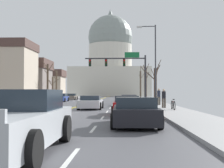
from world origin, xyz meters
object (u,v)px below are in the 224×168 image
pedestrian_00 (164,97)px  sedan_near_03 (135,112)px  street_lamp_right (153,58)px  bicycle_parked (173,105)px  sedan_near_01 (91,103)px  sedan_oncoming_01 (71,97)px  pickup_truck_near_04 (13,123)px  sedan_oncoming_00 (61,98)px  sedan_near_02 (127,106)px  pedestrian_01 (159,96)px  signal_gantry (123,66)px  sedan_near_00 (129,100)px

pedestrian_00 → sedan_near_03: bearing=-103.9°
street_lamp_right → bicycle_parked: (0.63, -8.59, -4.66)m
sedan_near_01 → sedan_oncoming_01: sedan_oncoming_01 is taller
sedan_oncoming_01 → pickup_truck_near_04: bearing=-81.6°
sedan_oncoming_00 → pedestrian_00: (13.19, -20.10, 0.45)m
sedan_near_02 → sedan_oncoming_01: bearing=105.6°
pickup_truck_near_04 → pedestrian_00: bearing=70.6°
sedan_near_03 → bicycle_parked: size_ratio=2.65×
sedan_near_01 → sedan_near_03: size_ratio=0.95×
street_lamp_right → sedan_near_02: 13.20m
sedan_near_01 → sedan_near_02: (3.08, -6.38, 0.04)m
pedestrian_00 → bicycle_parked: pedestrian_00 is taller
sedan_oncoming_00 → street_lamp_right: bearing=-47.1°
street_lamp_right → sedan_near_03: bearing=-98.5°
sedan_near_02 → pedestrian_01: size_ratio=2.52×
signal_gantry → pickup_truck_near_04: bearing=-95.3°
sedan_near_00 → pickup_truck_near_04: pickup_truck_near_04 is taller
sedan_near_03 → pedestrian_01: pedestrian_01 is taller
signal_gantry → sedan_near_03: 24.92m
sedan_near_00 → sedan_near_01: sedan_near_00 is taller
sedan_near_03 → pedestrian_01: 18.31m
sedan_near_00 → signal_gantry: bearing=98.1°
sedan_near_02 → signal_gantry: bearing=90.7°
sedan_near_01 → pedestrian_00: (6.34, -0.55, 0.49)m
bicycle_parked → sedan_near_00: bearing=107.3°
signal_gantry → street_lamp_right: 7.11m
pedestrian_00 → signal_gantry: bearing=105.5°
sedan_near_00 → sedan_oncoming_01: 25.10m
sedan_near_00 → pedestrian_00: (2.79, -7.76, 0.48)m
sedan_near_00 → pickup_truck_near_04: bearing=-97.8°
pickup_truck_near_04 → sedan_oncoming_00: (-6.89, 38.00, -0.12)m
pickup_truck_near_04 → sedan_oncoming_00: size_ratio=1.20×
signal_gantry → sedan_near_00: signal_gantry is taller
sedan_near_01 → sedan_oncoming_00: bearing=109.3°
sedan_near_02 → sedan_near_01: bearing=115.8°
signal_gantry → sedan_near_00: 6.42m
bicycle_parked → pedestrian_01: bearing=90.5°
sedan_near_00 → sedan_near_03: bearing=-90.5°
sedan_oncoming_01 → bicycle_parked: size_ratio=2.46×
sedan_near_00 → sedan_oncoming_01: bearing=115.0°
signal_gantry → pedestrian_00: signal_gantry is taller
signal_gantry → sedan_near_01: (-2.87, -11.96, -4.27)m
sedan_near_00 → bicycle_parked: bearing=-72.7°
sedan_near_03 → pickup_truck_near_04: bearing=-119.6°
signal_gantry → sedan_near_02: size_ratio=1.81×
sedan_near_00 → sedan_oncoming_00: 16.14m
sedan_near_01 → pickup_truck_near_04: size_ratio=0.81×
sedan_near_00 → sedan_near_01: bearing=-116.2°
street_lamp_right → sedan_near_02: size_ratio=1.96×
signal_gantry → sedan_near_01: size_ratio=1.77×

